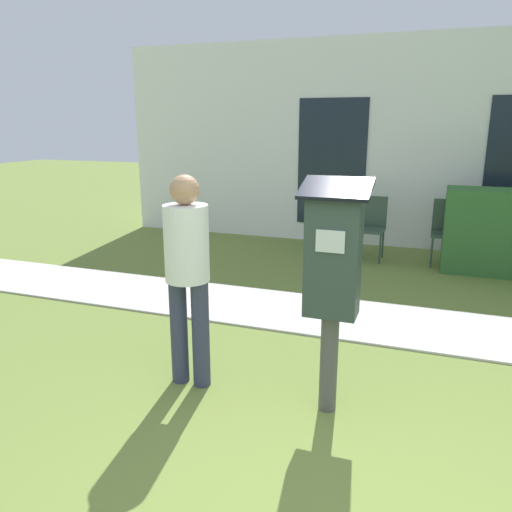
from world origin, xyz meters
The scene contains 6 objects.
sidewalk centered at (0.00, 2.88, 0.01)m, with size 12.00×1.10×0.02m.
building_facade centered at (0.00, 6.30, 1.60)m, with size 10.00×0.26×3.20m.
parking_meter centered at (-0.38, 1.19, 1.02)m, with size 0.44×0.31×1.59m.
person_standing centered at (-1.43, 1.19, 0.93)m, with size 0.32×0.32×1.58m.
outdoor_chair_left centered at (-0.64, 5.35, 0.53)m, with size 0.44×0.44×0.90m.
outdoor_chair_middle centered at (0.42, 5.39, 0.53)m, with size 0.44×0.44×0.90m.
Camera 1 is at (0.20, -1.88, 1.92)m, focal length 35.00 mm.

